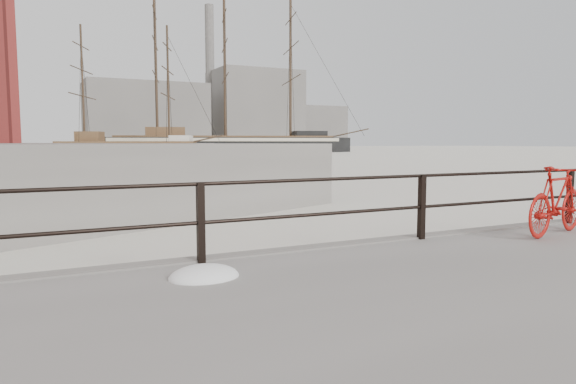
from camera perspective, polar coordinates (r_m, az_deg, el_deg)
name	(u,v)px	position (r m, az deg, el deg)	size (l,w,h in m)	color
ground	(560,240)	(10.96, 27.96, -4.77)	(400.00, 400.00, 0.00)	white
guardrail	(570,196)	(10.76, 28.82, -0.41)	(28.00, 0.10, 1.00)	black
bicycle	(557,201)	(9.27, 27.70, -0.85)	(1.85, 0.28, 1.12)	#A8100B
barque_black	(226,152)	(96.07, -6.93, 4.42)	(53.87, 17.63, 30.91)	black
schooner_mid	(128,154)	(84.21, -17.39, 4.05)	(28.64, 12.12, 20.63)	beige
industrial_west	(146,116)	(149.21, -15.52, 8.10)	(32.00, 18.00, 18.00)	gray
industrial_mid	(255,110)	(164.45, -3.69, 9.08)	(26.00, 20.00, 24.00)	gray
industrial_east	(311,127)	(178.80, 2.55, 7.20)	(20.00, 16.00, 14.00)	gray
smokestack	(210,77)	(165.52, -8.65, 12.49)	(2.80, 2.80, 44.00)	gray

